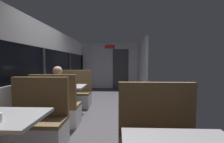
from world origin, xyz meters
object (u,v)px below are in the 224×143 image
at_px(dining_table_mid_window, 67,90).
at_px(bench_mid_window_facing_entry, 75,96).
at_px(dining_table_near_window, 2,125).
at_px(seated_passenger, 58,100).
at_px(bench_near_window_facing_entry, 36,126).
at_px(coffee_cup_primary, 60,84).
at_px(bench_mid_window_facing_end, 56,110).

relative_size(dining_table_mid_window, bench_mid_window_facing_entry, 0.82).
bearing_deg(dining_table_near_window, bench_mid_window_facing_entry, 90.00).
relative_size(dining_table_near_window, seated_passenger, 0.71).
distance_m(bench_near_window_facing_entry, coffee_cup_primary, 1.60).
bearing_deg(dining_table_mid_window, bench_mid_window_facing_entry, 90.00).
xyz_separation_m(bench_near_window_facing_entry, coffee_cup_primary, (-0.19, 1.53, 0.46)).
bearing_deg(coffee_cup_primary, dining_table_near_window, -85.13).
relative_size(bench_mid_window_facing_end, coffee_cup_primary, 12.22).
relative_size(dining_table_near_window, dining_table_mid_window, 1.00).
distance_m(bench_mid_window_facing_end, coffee_cup_primary, 0.86).
xyz_separation_m(dining_table_near_window, bench_mid_window_facing_end, (0.00, 1.52, -0.31)).
distance_m(dining_table_near_window, dining_table_mid_window, 2.22).
bearing_deg(seated_passenger, bench_near_window_facing_entry, -90.00).
height_order(dining_table_near_window, coffee_cup_primary, coffee_cup_primary).
height_order(dining_table_mid_window, seated_passenger, seated_passenger).
height_order(bench_mid_window_facing_entry, seated_passenger, seated_passenger).
xyz_separation_m(dining_table_near_window, dining_table_mid_window, (0.00, 2.22, 0.00)).
bearing_deg(coffee_cup_primary, bench_near_window_facing_entry, -82.92).
distance_m(dining_table_mid_window, seated_passenger, 0.64).
height_order(bench_near_window_facing_entry, dining_table_mid_window, bench_near_window_facing_entry).
bearing_deg(seated_passenger, dining_table_near_window, -90.00).
height_order(dining_table_near_window, bench_mid_window_facing_end, bench_mid_window_facing_end).
bearing_deg(bench_mid_window_facing_end, dining_table_near_window, -90.00).
xyz_separation_m(dining_table_mid_window, seated_passenger, (0.00, -0.63, -0.10)).
height_order(dining_table_mid_window, coffee_cup_primary, coffee_cup_primary).
relative_size(dining_table_mid_window, coffee_cup_primary, 10.00).
height_order(dining_table_near_window, seated_passenger, seated_passenger).
height_order(bench_mid_window_facing_end, seated_passenger, seated_passenger).
bearing_deg(coffee_cup_primary, dining_table_mid_window, -1.79).
height_order(bench_mid_window_facing_end, bench_mid_window_facing_entry, same).
bearing_deg(bench_mid_window_facing_entry, coffee_cup_primary, -105.30).
bearing_deg(bench_mid_window_facing_entry, dining_table_near_window, -90.00).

